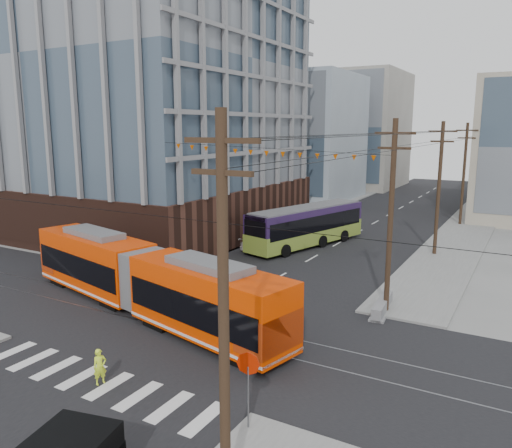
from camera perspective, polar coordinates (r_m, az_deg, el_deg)
The scene contains 14 objects.
ground at distance 24.91m, azimuth -12.69°, elevation -14.26°, with size 160.00×160.00×0.00m, color slate.
office_building at distance 54.54m, azimuth -14.40°, elevation 14.65°, with size 30.00×25.00×28.60m, color #381E16.
bg_bldg_nw_near at distance 75.79m, azimuth 4.24°, elevation 9.83°, with size 18.00×16.00×18.00m, color #8C99A5.
bg_bldg_nw_far at distance 93.25m, azimuth 11.31°, elevation 10.48°, with size 16.00×18.00×20.00m, color gray.
utility_pole_near at distance 13.54m, azimuth -3.71°, elevation -10.80°, with size 0.30×0.30×11.00m, color black.
utility_pole_far at distance 72.99m, azimuth 24.14°, elevation 6.11°, with size 0.30×0.30×11.00m, color black.
streetcar at distance 29.25m, azimuth -12.55°, elevation -6.25°, with size 20.51×2.88×3.95m, color #E03400, non-canonical shape.
city_bus at distance 44.87m, azimuth 5.81°, elevation -0.20°, with size 2.82×13.02×3.69m, color #27153E, non-canonical shape.
parked_car_silver at distance 36.90m, azimuth -6.11°, elevation -4.50°, with size 1.47×4.21×1.39m, color #989B9F.
parked_car_white at distance 43.66m, azimuth 0.54°, elevation -2.08°, with size 1.78×4.38×1.27m, color silver.
parked_car_grey at distance 48.60m, azimuth 3.32°, elevation -0.70°, with size 2.23×4.84×1.34m, color slate.
pedestrian at distance 22.44m, azimuth -17.41°, elevation -15.30°, with size 0.56×0.37×1.53m, color #DFFF2F.
stop_sign at distance 18.31m, azimuth -0.89°, elevation -18.92°, with size 0.84×0.84×2.78m, color #AB1700, non-canonical shape.
jersey_barrier at distance 30.10m, azimuth 14.23°, elevation -9.05°, with size 0.84×3.73×0.75m, color #5B5A5F.
Camera 1 is at (15.43, -16.49, 10.52)m, focal length 35.00 mm.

